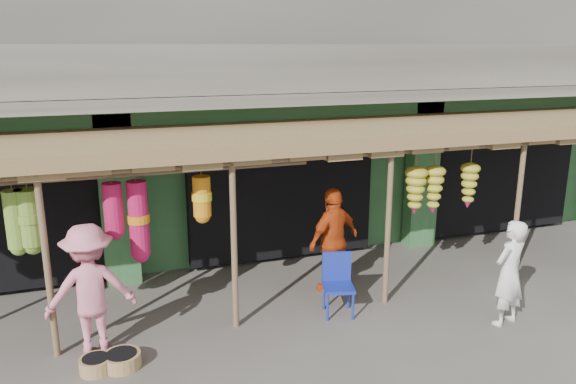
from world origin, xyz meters
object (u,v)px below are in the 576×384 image
object	(u,v)px
blue_chair	(338,280)
person_front	(509,273)
person_vendor	(334,240)
person_shopper	(90,290)

from	to	relation	value
blue_chair	person_front	size ratio (longest dim) A/B	0.59
blue_chair	person_vendor	bearing A→B (deg)	85.60
person_vendor	person_shopper	xyz separation A→B (m)	(-3.88, -0.77, 0.01)
person_front	person_shopper	bearing A→B (deg)	-27.61
person_front	person_shopper	size ratio (longest dim) A/B	0.89
person_vendor	person_front	bearing A→B (deg)	114.16
blue_chair	person_shopper	size ratio (longest dim) A/B	0.52
person_front	blue_chair	bearing A→B (deg)	-43.87
person_vendor	person_shopper	size ratio (longest dim) A/B	0.99
person_front	person_shopper	distance (m)	5.99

